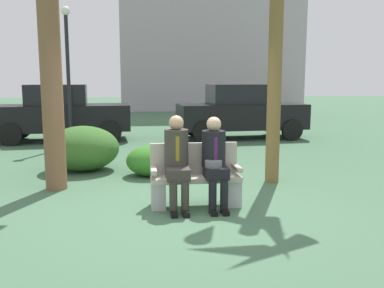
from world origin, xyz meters
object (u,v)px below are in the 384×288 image
object	(u,v)px
parked_car_far	(240,112)
street_lamp	(68,63)
seated_man_right	(215,158)
building_backdrop	(204,3)
park_bench	(195,179)
shrub_mid_lawn	(83,148)
parked_car_near	(62,113)
shrub_near_bench	(151,161)
seated_man_left	(177,157)

from	to	relation	value
parked_car_far	street_lamp	world-z (taller)	street_lamp
seated_man_right	building_backdrop	distance (m)	24.04
park_bench	shrub_mid_lawn	distance (m)	3.27
parked_car_far	building_backdrop	size ratio (longest dim) A/B	0.29
shrub_mid_lawn	street_lamp	xyz separation A→B (m)	(-0.72, 3.21, 1.82)
seated_man_right	shrub_mid_lawn	world-z (taller)	seated_man_right
parked_car_near	street_lamp	bearing A→B (deg)	-70.37
shrub_near_bench	parked_car_far	xyz separation A→B (m)	(2.95, 4.84, 0.55)
parked_car_far	building_backdrop	world-z (taller)	building_backdrop
park_bench	building_backdrop	bearing A→B (deg)	80.66
shrub_near_bench	street_lamp	distance (m)	4.79
shrub_near_bench	parked_car_near	world-z (taller)	parked_car_near
street_lamp	parked_car_far	bearing A→B (deg)	11.25
parked_car_far	park_bench	bearing A→B (deg)	-109.06
park_bench	parked_car_near	distance (m)	7.68
shrub_mid_lawn	parked_car_far	size ratio (longest dim) A/B	0.36
parked_car_near	shrub_near_bench	bearing A→B (deg)	-63.77
seated_man_right	parked_car_near	world-z (taller)	parked_car_near
shrub_mid_lawn	street_lamp	bearing A→B (deg)	102.64
shrub_near_bench	shrub_mid_lawn	bearing A→B (deg)	154.43
shrub_near_bench	parked_car_near	size ratio (longest dim) A/B	0.23
park_bench	street_lamp	distance (m)	6.69
seated_man_right	street_lamp	distance (m)	6.83
park_bench	shrub_near_bench	bearing A→B (deg)	106.08
park_bench	parked_car_far	xyz separation A→B (m)	(2.37, 6.85, 0.45)
shrub_near_bench	building_backdrop	distance (m)	22.28
shrub_near_bench	shrub_mid_lawn	world-z (taller)	shrub_mid_lawn
building_backdrop	seated_man_right	bearing A→B (deg)	-98.66
parked_car_far	street_lamp	xyz separation A→B (m)	(-5.00, -0.99, 1.44)
parked_car_near	building_backdrop	size ratio (longest dim) A/B	0.29
park_bench	parked_car_near	xyz separation A→B (m)	(-3.05, 7.03, 0.45)
park_bench	shrub_mid_lawn	size ratio (longest dim) A/B	0.89
building_backdrop	shrub_near_bench	bearing A→B (deg)	-101.76
street_lamp	parked_car_near	bearing A→B (deg)	109.63
seated_man_left	shrub_mid_lawn	xyz separation A→B (m)	(-1.64, 2.77, -0.29)
seated_man_left	building_backdrop	size ratio (longest dim) A/B	0.10
park_bench	shrub_near_bench	distance (m)	2.10
shrub_mid_lawn	building_backdrop	distance (m)	21.95
street_lamp	shrub_near_bench	bearing A→B (deg)	-61.89
park_bench	shrub_mid_lawn	xyz separation A→B (m)	(-1.92, 2.65, 0.06)
park_bench	parked_car_far	distance (m)	7.26
shrub_mid_lawn	street_lamp	distance (m)	3.76
park_bench	seated_man_left	world-z (taller)	seated_man_left
shrub_mid_lawn	parked_car_near	size ratio (longest dim) A/B	0.36
park_bench	building_backdrop	distance (m)	24.05
seated_man_right	shrub_near_bench	world-z (taller)	seated_man_right
park_bench	street_lamp	size ratio (longest dim) A/B	0.34
parked_car_near	street_lamp	world-z (taller)	street_lamp
shrub_near_bench	building_backdrop	bearing A→B (deg)	78.24
park_bench	shrub_mid_lawn	bearing A→B (deg)	125.85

